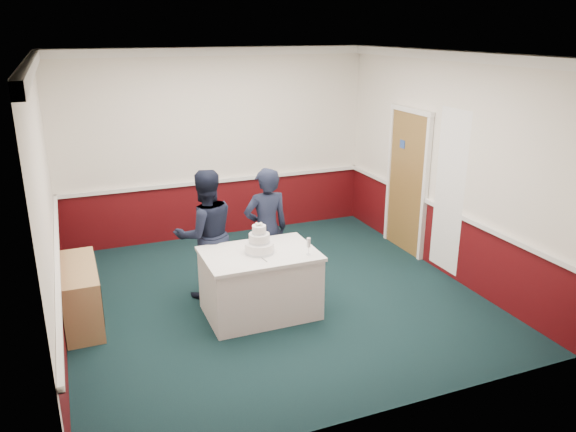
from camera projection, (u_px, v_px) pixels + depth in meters
name	position (u px, v px, depth m)	size (l,w,h in m)	color
ground	(273.00, 296.00, 7.19)	(5.00, 5.00, 0.00)	#112A2A
room_shell	(261.00, 136.00, 7.13)	(5.00, 5.00, 3.00)	white
sideboard	(81.00, 295.00, 6.47)	(0.41, 1.20, 0.70)	tan
cake_table	(260.00, 283.00, 6.66)	(1.32, 0.92, 0.79)	white
wedding_cake	(259.00, 243.00, 6.50)	(0.35, 0.35, 0.36)	white
cake_knife	(263.00, 259.00, 6.34)	(0.01, 0.22, 0.01)	silver
champagne_flute	(309.00, 244.00, 6.42)	(0.05, 0.05, 0.21)	silver
person_man	(206.00, 234.00, 6.99)	(0.80, 0.63, 1.66)	black
person_woman	(266.00, 230.00, 7.18)	(0.60, 0.39, 1.63)	black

